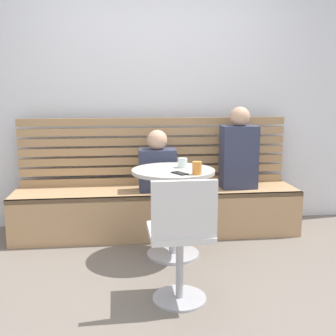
% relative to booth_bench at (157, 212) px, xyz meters
% --- Properties ---
extents(ground, '(8.00, 8.00, 0.00)m').
position_rel_booth_bench_xyz_m(ground, '(0.00, -1.20, -0.22)').
color(ground, '#70665B').
extents(back_wall, '(5.20, 0.10, 2.90)m').
position_rel_booth_bench_xyz_m(back_wall, '(0.00, 0.44, 1.23)').
color(back_wall, silver).
rests_on(back_wall, ground).
extents(booth_bench, '(2.70, 0.52, 0.44)m').
position_rel_booth_bench_xyz_m(booth_bench, '(0.00, 0.00, 0.00)').
color(booth_bench, tan).
rests_on(booth_bench, ground).
extents(booth_backrest, '(2.65, 0.04, 0.67)m').
position_rel_booth_bench_xyz_m(booth_backrest, '(0.00, 0.24, 0.56)').
color(booth_backrest, '#A68157').
rests_on(booth_backrest, booth_bench).
extents(cafe_table, '(0.68, 0.68, 0.74)m').
position_rel_booth_bench_xyz_m(cafe_table, '(0.08, -0.55, 0.30)').
color(cafe_table, '#ADADB2').
rests_on(cafe_table, ground).
extents(white_chair, '(0.40, 0.40, 0.85)m').
position_rel_booth_bench_xyz_m(white_chair, '(0.03, -1.37, 0.24)').
color(white_chair, '#ADADB2').
rests_on(white_chair, ground).
extents(person_adult, '(0.34, 0.22, 0.78)m').
position_rel_booth_bench_xyz_m(person_adult, '(0.79, 0.00, 0.57)').
color(person_adult, '#333851').
rests_on(person_adult, booth_bench).
extents(person_child_left, '(0.34, 0.22, 0.57)m').
position_rel_booth_bench_xyz_m(person_child_left, '(-0.00, -0.03, 0.47)').
color(person_child_left, '#333851').
rests_on(person_child_left, booth_bench).
extents(cup_glass_short, '(0.08, 0.08, 0.08)m').
position_rel_booth_bench_xyz_m(cup_glass_short, '(0.17, -0.48, 0.56)').
color(cup_glass_short, silver).
rests_on(cup_glass_short, cafe_table).
extents(cup_tumbler_orange, '(0.07, 0.07, 0.10)m').
position_rel_booth_bench_xyz_m(cup_tumbler_orange, '(0.24, -0.78, 0.57)').
color(cup_tumbler_orange, orange).
rests_on(cup_tumbler_orange, cafe_table).
extents(phone_on_table, '(0.13, 0.16, 0.01)m').
position_rel_booth_bench_xyz_m(phone_on_table, '(0.11, -0.73, 0.52)').
color(phone_on_table, black).
rests_on(phone_on_table, cafe_table).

